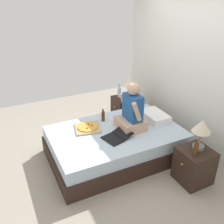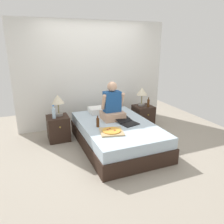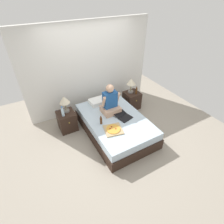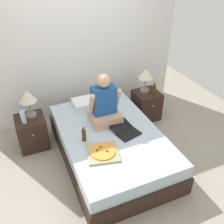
% 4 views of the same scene
% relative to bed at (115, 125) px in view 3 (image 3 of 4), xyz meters
% --- Properties ---
extents(ground_plane, '(5.70, 5.70, 0.00)m').
position_rel_bed_xyz_m(ground_plane, '(0.00, 0.00, -0.24)').
color(ground_plane, '#9E9384').
extents(wall_back, '(3.70, 0.12, 2.50)m').
position_rel_bed_xyz_m(wall_back, '(0.00, 1.43, 1.01)').
color(wall_back, silver).
rests_on(wall_back, ground).
extents(bed, '(1.38, 2.14, 0.48)m').
position_rel_bed_xyz_m(bed, '(0.00, 0.00, 0.00)').
color(bed, black).
rests_on(bed, ground).
extents(nightstand_left, '(0.44, 0.47, 0.53)m').
position_rel_bed_xyz_m(nightstand_left, '(-1.03, 0.73, 0.03)').
color(nightstand_left, black).
rests_on(nightstand_left, ground).
extents(lamp_on_left_nightstand, '(0.26, 0.26, 0.45)m').
position_rel_bed_xyz_m(lamp_on_left_nightstand, '(-0.99, 0.78, 0.62)').
color(lamp_on_left_nightstand, gray).
rests_on(lamp_on_left_nightstand, nightstand_left).
extents(water_bottle, '(0.07, 0.07, 0.28)m').
position_rel_bed_xyz_m(water_bottle, '(-1.11, 0.64, 0.40)').
color(water_bottle, silver).
rests_on(water_bottle, nightstand_left).
extents(nightstand_right, '(0.44, 0.47, 0.53)m').
position_rel_bed_xyz_m(nightstand_right, '(1.03, 0.73, 0.03)').
color(nightstand_right, black).
rests_on(nightstand_right, ground).
extents(lamp_on_right_nightstand, '(0.26, 0.26, 0.45)m').
position_rel_bed_xyz_m(lamp_on_right_nightstand, '(1.00, 0.78, 0.62)').
color(lamp_on_right_nightstand, gray).
rests_on(lamp_on_right_nightstand, nightstand_right).
extents(beer_bottle, '(0.06, 0.06, 0.23)m').
position_rel_bed_xyz_m(beer_bottle, '(1.10, 0.63, 0.39)').
color(beer_bottle, '#512D14').
rests_on(beer_bottle, nightstand_right).
extents(pillow, '(0.52, 0.34, 0.12)m').
position_rel_bed_xyz_m(pillow, '(-0.05, 0.79, 0.30)').
color(pillow, white).
rests_on(pillow, bed).
extents(person_seated, '(0.47, 0.40, 0.78)m').
position_rel_bed_xyz_m(person_seated, '(0.02, 0.27, 0.53)').
color(person_seated, tan).
rests_on(person_seated, bed).
extents(laptop, '(0.41, 0.48, 0.07)m').
position_rel_bed_xyz_m(laptop, '(0.20, -0.10, 0.26)').
color(laptop, black).
rests_on(laptop, bed).
extents(pizza_box, '(0.48, 0.48, 0.05)m').
position_rel_bed_xyz_m(pizza_box, '(-0.27, -0.38, 0.26)').
color(pizza_box, tan).
rests_on(pizza_box, bed).
extents(beer_bottle_on_bed, '(0.06, 0.06, 0.22)m').
position_rel_bed_xyz_m(beer_bottle_on_bed, '(-0.41, -0.04, 0.34)').
color(beer_bottle_on_bed, '#4C2811').
rests_on(beer_bottle_on_bed, bed).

